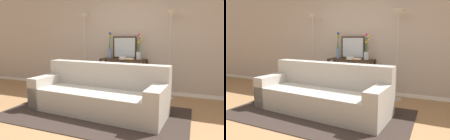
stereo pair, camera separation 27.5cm
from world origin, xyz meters
TOP-DOWN VIEW (x-y plane):
  - ground_plane at (0.00, 0.00)m, footprint 16.00×16.00m
  - back_wall at (0.00, 2.38)m, footprint 12.00×0.15m
  - area_rug at (-0.09, 0.53)m, footprint 3.23×1.82m
  - couch at (-0.08, 0.69)m, footprint 2.53×1.07m
  - console_table at (-0.08, 2.06)m, footprint 1.12×0.37m
  - floor_lamp_left at (-1.11, 2.02)m, footprint 0.28×0.28m
  - floor_lamp_right at (1.00, 2.02)m, footprint 0.28×0.28m
  - wall_mirror at (-0.10, 2.22)m, footprint 0.60×0.02m
  - vase_tall_flowers at (-0.45, 2.11)m, footprint 0.09×0.12m
  - vase_short_flowers at (0.30, 2.08)m, footprint 0.13×0.13m
  - fruit_bowl at (-0.05, 1.95)m, footprint 0.18×0.18m
  - book_stack at (0.13, 1.94)m, footprint 0.20×0.14m
  - book_row_under_console at (-0.38, 2.06)m, footprint 0.32×0.17m

SIDE VIEW (x-z plane):
  - ground_plane at x=0.00m, z-range -0.02..0.00m
  - area_rug at x=-0.09m, z-range 0.00..0.01m
  - book_row_under_console at x=-0.38m, z-range 0.00..0.12m
  - couch at x=-0.08m, z-range -0.13..0.75m
  - console_table at x=-0.08m, z-range 0.15..1.00m
  - book_stack at x=0.13m, z-range 0.85..0.89m
  - fruit_bowl at x=-0.05m, z-range 0.85..0.91m
  - vase_short_flowers at x=0.30m, z-range 0.79..1.39m
  - wall_mirror at x=-0.10m, z-range 0.85..1.39m
  - vase_tall_flowers at x=-0.45m, z-range 0.83..1.47m
  - back_wall at x=0.00m, z-range 0.00..2.85m
  - floor_lamp_right at x=1.00m, z-range 0.55..2.48m
  - floor_lamp_left at x=-1.11m, z-range 0.55..2.49m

